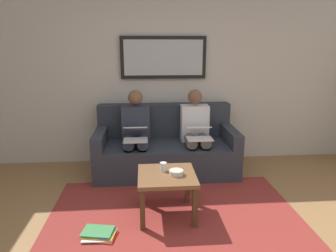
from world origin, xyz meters
TOP-DOWN VIEW (x-y plane):
  - wall_rear at (0.00, -2.60)m, footprint 6.00×0.12m
  - area_rug at (0.00, -0.85)m, footprint 2.60×1.80m
  - couch at (0.00, -2.12)m, footprint 1.91×0.90m
  - framed_mirror at (0.00, -2.51)m, footprint 1.22×0.05m
  - coffee_table at (0.08, -0.90)m, footprint 0.58×0.58m
  - cup at (0.11, -0.99)m, footprint 0.07×0.07m
  - bowl at (-0.02, -0.87)m, footprint 0.14×0.14m
  - person_left at (-0.41, -2.05)m, footprint 0.38×0.58m
  - laptop_white at (-0.41, -1.81)m, footprint 0.33×0.36m
  - person_right at (0.41, -2.05)m, footprint 0.38×0.58m
  - laptop_silver at (0.41, -1.82)m, footprint 0.30×0.38m
  - magazine_stack at (0.73, -0.56)m, footprint 0.35×0.30m

SIDE VIEW (x-z plane):
  - area_rug at x=0.00m, z-range 0.00..0.01m
  - magazine_stack at x=0.73m, z-range 0.00..0.06m
  - couch at x=0.00m, z-range -0.14..0.76m
  - coffee_table at x=0.08m, z-range 0.15..0.61m
  - bowl at x=-0.02m, z-range 0.46..0.51m
  - cup at x=0.11m, z-range 0.46..0.55m
  - person_left at x=-0.41m, z-range 0.04..1.18m
  - person_right at x=0.41m, z-range 0.04..1.18m
  - laptop_silver at x=0.41m, z-range 0.55..0.71m
  - laptop_white at x=-0.41m, z-range 0.56..0.71m
  - wall_rear at x=0.00m, z-range 0.00..2.60m
  - framed_mirror at x=0.00m, z-range 1.25..1.85m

